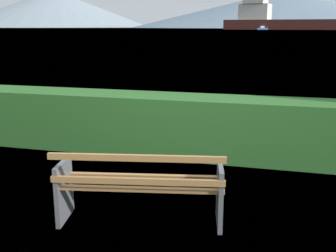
{
  "coord_description": "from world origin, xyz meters",
  "views": [
    {
      "loc": [
        1.37,
        -4.0,
        2.12
      ],
      "look_at": [
        0.0,
        1.16,
        0.81
      ],
      "focal_mm": 43.95,
      "sensor_mm": 36.0,
      "label": 1
    }
  ],
  "objects": [
    {
      "name": "ground_plane",
      "position": [
        0.0,
        0.0,
        0.0
      ],
      "size": [
        1400.0,
        1400.0,
        0.0
      ],
      "primitive_type": "plane",
      "color": "#567A38"
    },
    {
      "name": "cargo_ship_large",
      "position": [
        9.11,
        249.3,
        4.9
      ],
      "size": [
        96.13,
        31.11,
        17.52
      ],
      "color": "#471E19",
      "rests_on": "water_surface"
    },
    {
      "name": "hedge_row",
      "position": [
        0.0,
        2.52,
        0.49
      ],
      "size": [
        8.16,
        0.84,
        0.99
      ],
      "primitive_type": "cube",
      "color": "#285B23",
      "rests_on": "ground_plane"
    },
    {
      "name": "park_bench",
      "position": [
        0.01,
        -0.06,
        0.43
      ],
      "size": [
        1.88,
        0.89,
        0.87
      ],
      "color": "olive",
      "rests_on": "ground_plane"
    },
    {
      "name": "water_surface",
      "position": [
        0.0,
        307.8,
        0.0
      ],
      "size": [
        620.0,
        620.0,
        0.0
      ],
      "primitive_type": "plane",
      "color": "slate",
      "rests_on": "ground_plane"
    },
    {
      "name": "distant_hills",
      "position": [
        -16.63,
        571.19,
        26.81
      ],
      "size": [
        807.75,
        381.02,
        65.85
      ],
      "color": "gray",
      "rests_on": "ground_plane"
    },
    {
      "name": "sailboat_mid",
      "position": [
        -8.55,
        243.56,
        0.73
      ],
      "size": [
        6.67,
        4.38,
        2.11
      ],
      "color": "#335693",
      "rests_on": "water_surface"
    }
  ]
}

